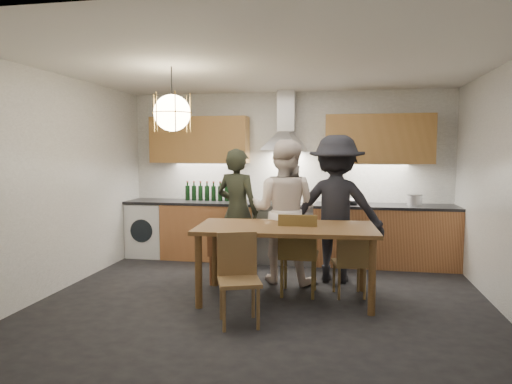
% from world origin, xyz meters
% --- Properties ---
extents(ground, '(5.00, 5.00, 0.00)m').
position_xyz_m(ground, '(0.00, 0.00, 0.00)').
color(ground, black).
rests_on(ground, ground).
extents(room_shell, '(5.02, 4.52, 2.61)m').
position_xyz_m(room_shell, '(0.00, 0.00, 1.71)').
color(room_shell, white).
rests_on(room_shell, ground).
extents(counter_run, '(5.00, 0.62, 0.90)m').
position_xyz_m(counter_run, '(0.02, 1.95, 0.45)').
color(counter_run, '#C27D4A').
rests_on(counter_run, ground).
extents(range_stove, '(0.90, 0.60, 0.92)m').
position_xyz_m(range_stove, '(0.00, 1.94, 0.44)').
color(range_stove, silver).
rests_on(range_stove, ground).
extents(wall_fixtures, '(4.30, 0.54, 1.10)m').
position_xyz_m(wall_fixtures, '(0.00, 2.07, 1.87)').
color(wall_fixtures, tan).
rests_on(wall_fixtures, ground).
extents(pendant_lamp, '(0.43, 0.43, 0.70)m').
position_xyz_m(pendant_lamp, '(-1.00, -0.10, 2.10)').
color(pendant_lamp, black).
rests_on(pendant_lamp, ground).
extents(dining_table, '(2.05, 1.12, 0.84)m').
position_xyz_m(dining_table, '(0.23, 0.16, 0.74)').
color(dining_table, brown).
rests_on(dining_table, ground).
extents(chair_back_left, '(0.42, 0.42, 0.81)m').
position_xyz_m(chair_back_left, '(-0.62, 0.61, 0.46)').
color(chair_back_left, brown).
rests_on(chair_back_left, ground).
extents(chair_back_mid, '(0.44, 0.44, 0.97)m').
position_xyz_m(chair_back_mid, '(0.36, 0.29, 0.56)').
color(chair_back_mid, brown).
rests_on(chair_back_mid, ground).
extents(chair_back_right, '(0.43, 0.43, 0.80)m').
position_xyz_m(chair_back_right, '(0.96, 0.34, 0.46)').
color(chair_back_right, brown).
rests_on(chair_back_right, ground).
extents(chair_front, '(0.51, 0.51, 0.88)m').
position_xyz_m(chair_front, '(-0.15, -0.61, 0.50)').
color(chair_front, brown).
rests_on(chair_front, ground).
extents(person_left, '(0.72, 0.59, 1.72)m').
position_xyz_m(person_left, '(-0.56, 1.19, 0.86)').
color(person_left, black).
rests_on(person_left, ground).
extents(person_mid, '(1.00, 0.84, 1.83)m').
position_xyz_m(person_mid, '(0.12, 0.88, 0.91)').
color(person_mid, silver).
rests_on(person_mid, ground).
extents(person_right, '(1.26, 0.77, 1.89)m').
position_xyz_m(person_right, '(0.78, 1.03, 0.94)').
color(person_right, black).
rests_on(person_right, ground).
extents(mixing_bowl, '(0.35, 0.35, 0.08)m').
position_xyz_m(mixing_bowl, '(0.99, 1.95, 0.94)').
color(mixing_bowl, '#BDBDC0').
rests_on(mixing_bowl, counter_run).
extents(stock_pot, '(0.23, 0.23, 0.15)m').
position_xyz_m(stock_pot, '(1.89, 1.99, 0.97)').
color(stock_pot, silver).
rests_on(stock_pot, counter_run).
extents(wine_bottles, '(0.72, 0.07, 0.30)m').
position_xyz_m(wine_bottles, '(-1.25, 2.04, 1.05)').
color(wine_bottles, black).
rests_on(wine_bottles, counter_run).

